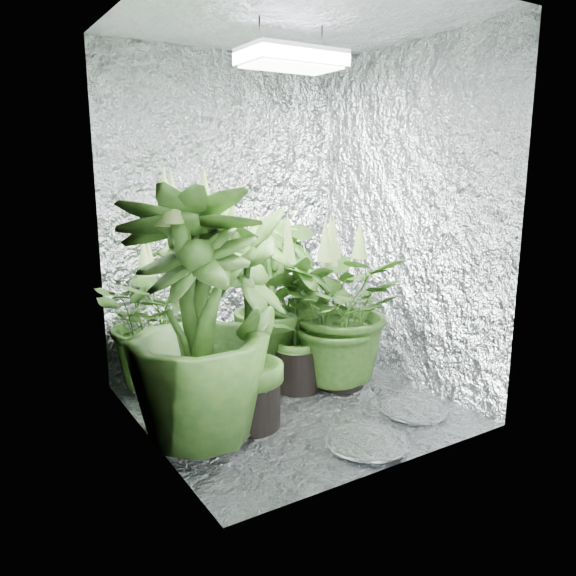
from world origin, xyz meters
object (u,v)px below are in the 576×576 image
(plant_e, at_px, (341,308))
(plant_b, at_px, (298,313))
(grow_lamp, at_px, (292,59))
(circulation_fan, at_px, (347,347))
(plant_c, at_px, (265,303))
(plant_d, at_px, (196,319))
(plant_a, at_px, (158,316))
(plant_f, at_px, (248,323))

(plant_e, bearing_deg, plant_b, 160.52)
(grow_lamp, relative_size, circulation_fan, 1.34)
(plant_c, height_order, plant_d, plant_d)
(plant_a, distance_m, plant_f, 0.78)
(plant_a, height_order, plant_f, plant_f)
(plant_b, height_order, plant_e, plant_b)
(circulation_fan, bearing_deg, plant_b, 172.89)
(circulation_fan, bearing_deg, plant_f, -176.03)
(plant_a, height_order, plant_e, plant_e)
(plant_f, bearing_deg, grow_lamp, 18.13)
(plant_d, height_order, plant_f, plant_d)
(plant_c, distance_m, circulation_fan, 0.64)
(grow_lamp, bearing_deg, plant_b, 48.92)
(grow_lamp, bearing_deg, circulation_fan, 23.93)
(plant_c, xyz_separation_m, plant_d, (-0.67, -0.55, 0.13))
(plant_f, bearing_deg, plant_b, 30.77)
(plant_a, height_order, plant_b, plant_b)
(plant_e, bearing_deg, plant_c, 136.24)
(plant_c, bearing_deg, grow_lamp, -99.45)
(plant_b, distance_m, plant_d, 0.84)
(plant_d, relative_size, circulation_fan, 3.53)
(plant_c, bearing_deg, plant_b, -69.43)
(plant_a, distance_m, plant_c, 0.64)
(grow_lamp, xyz_separation_m, plant_d, (-0.61, -0.14, -1.21))
(plant_a, distance_m, plant_e, 1.08)
(grow_lamp, bearing_deg, plant_f, -161.87)
(plant_d, bearing_deg, plant_b, 22.63)
(plant_a, bearing_deg, plant_d, -95.87)
(grow_lamp, height_order, plant_b, grow_lamp)
(plant_e, bearing_deg, circulation_fan, 42.19)
(plant_a, height_order, plant_c, plant_c)
(plant_b, height_order, circulation_fan, plant_b)
(plant_e, relative_size, circulation_fan, 2.92)
(plant_a, height_order, circulation_fan, plant_a)
(plant_c, distance_m, plant_e, 0.46)
(plant_c, relative_size, plant_d, 0.80)
(plant_b, bearing_deg, grow_lamp, -131.08)
(plant_f, bearing_deg, plant_e, 15.19)
(plant_c, height_order, circulation_fan, plant_c)
(plant_d, height_order, plant_e, plant_d)
(plant_d, xyz_separation_m, circulation_fan, (1.20, 0.40, -0.46))
(plant_e, height_order, circulation_fan, plant_e)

